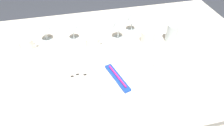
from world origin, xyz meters
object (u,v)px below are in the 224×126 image
(dinner_plate, at_px, (117,80))
(spoon_soup, at_px, (144,70))
(wine_glass_centre, at_px, (44,26))
(coffee_cup_left, at_px, (27,44))
(spoon_dessert, at_px, (150,70))
(wine_glass_far, at_px, (72,26))
(drink_tumbler, at_px, (172,34))
(spoon_tea, at_px, (156,69))
(fork_outer, at_px, (86,83))
(wine_glass_right, at_px, (132,18))
(wine_glass_left, at_px, (118,23))
(fork_inner, at_px, (80,83))
(coffee_cup_far, at_px, (93,42))
(toothbrush_package, at_px, (117,77))
(fork_salad, at_px, (73,85))
(coffee_cup_right, at_px, (148,37))

(dinner_plate, bearing_deg, spoon_soup, 15.32)
(spoon_soup, xyz_separation_m, wine_glass_centre, (-0.51, 0.41, 0.10))
(dinner_plate, xyz_separation_m, coffee_cup_left, (-0.46, 0.37, 0.03))
(spoon_soup, xyz_separation_m, spoon_dessert, (0.03, -0.01, -0.00))
(wine_glass_far, relative_size, drink_tumbler, 1.20)
(spoon_soup, distance_m, spoon_tea, 0.07)
(fork_outer, bearing_deg, wine_glass_far, 93.41)
(wine_glass_right, bearing_deg, spoon_dessert, -91.90)
(wine_glass_left, bearing_deg, coffee_cup_left, -179.72)
(wine_glass_left, distance_m, wine_glass_right, 0.13)
(wine_glass_centre, bearing_deg, coffee_cup_left, -143.73)
(fork_inner, relative_size, coffee_cup_far, 2.02)
(toothbrush_package, relative_size, wine_glass_centre, 1.43)
(wine_glass_left, xyz_separation_m, wine_glass_right, (0.11, 0.07, -0.01))
(wine_glass_far, bearing_deg, spoon_tea, -43.14)
(fork_salad, bearing_deg, dinner_plate, -6.02)
(drink_tumbler, bearing_deg, coffee_cup_far, 174.61)
(wine_glass_left, bearing_deg, spoon_dessert, -74.02)
(wine_glass_right, bearing_deg, spoon_soup, -96.64)
(coffee_cup_left, distance_m, drink_tumbler, 0.88)
(drink_tumbler, bearing_deg, wine_glass_centre, 166.43)
(spoon_dessert, bearing_deg, coffee_cup_far, 134.16)
(fork_outer, bearing_deg, spoon_soup, 4.56)
(coffee_cup_far, bearing_deg, wine_glass_centre, 153.45)
(spoon_dessert, distance_m, coffee_cup_left, 0.73)
(coffee_cup_right, relative_size, coffee_cup_far, 1.03)
(dinner_plate, xyz_separation_m, spoon_tea, (0.23, 0.04, -0.01))
(spoon_soup, bearing_deg, spoon_tea, -4.25)
(wine_glass_far, bearing_deg, spoon_soup, -47.77)
(spoon_tea, bearing_deg, wine_glass_centre, 144.54)
(spoon_dessert, relative_size, coffee_cup_left, 1.96)
(spoon_dessert, height_order, coffee_cup_far, coffee_cup_far)
(fork_salad, relative_size, coffee_cup_left, 2.02)
(drink_tumbler, bearing_deg, spoon_tea, -129.65)
(fork_salad, height_order, spoon_dessert, spoon_dessert)
(fork_outer, bearing_deg, wine_glass_left, 54.26)
(fork_inner, distance_m, coffee_cup_right, 0.52)
(drink_tumbler, bearing_deg, spoon_dessert, -133.87)
(spoon_tea, xyz_separation_m, drink_tumbler, (0.19, 0.23, 0.05))
(fork_inner, bearing_deg, coffee_cup_right, 29.22)
(fork_salad, relative_size, spoon_dessert, 1.03)
(dinner_plate, relative_size, fork_outer, 1.25)
(fork_salad, height_order, spoon_tea, spoon_tea)
(toothbrush_package, height_order, wine_glass_centre, wine_glass_centre)
(spoon_dessert, bearing_deg, wine_glass_centre, 142.77)
(wine_glass_right, height_order, drink_tumbler, wine_glass_right)
(coffee_cup_left, bearing_deg, coffee_cup_far, -8.52)
(fork_inner, xyz_separation_m, coffee_cup_far, (0.12, 0.29, 0.04))
(fork_outer, xyz_separation_m, coffee_cup_far, (0.08, 0.29, 0.04))
(dinner_plate, height_order, wine_glass_right, wine_glass_right)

